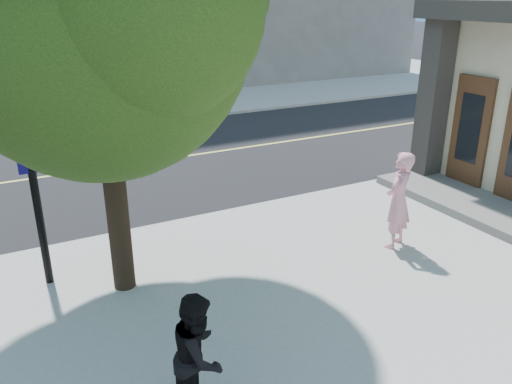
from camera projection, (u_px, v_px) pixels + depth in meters
ground at (11, 259)px, 9.42m from camera, size 140.00×140.00×0.00m
sidewalk_ne at (215, 68)px, 33.02m from camera, size 29.00×25.00×0.12m
man_on_phone at (398, 200)px, 9.36m from camera, size 0.79×0.68×1.82m
pedestrian at (199, 356)px, 5.57m from camera, size 0.91×0.94×1.52m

